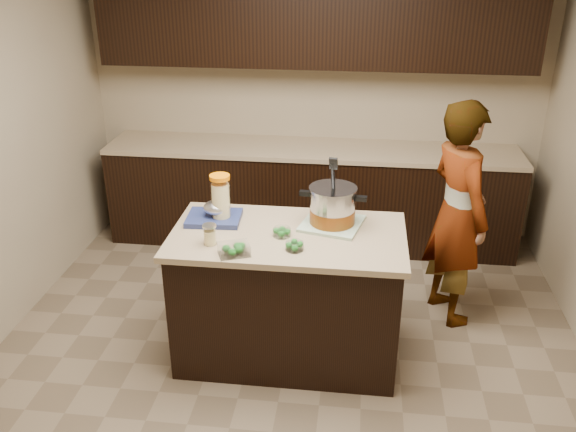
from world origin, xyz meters
name	(u,v)px	position (x,y,z in m)	size (l,w,h in m)	color
ground_plane	(288,351)	(0.00, 0.00, 0.00)	(4.00, 4.00, 0.00)	brown
room_shell	(288,105)	(0.00, 0.00, 1.71)	(4.04, 4.04, 2.72)	tan
back_cabinets	(312,141)	(0.00, 1.74, 0.94)	(3.60, 0.63, 2.33)	black
island	(288,295)	(0.00, 0.00, 0.45)	(1.46, 0.81, 0.90)	black
dish_towel	(332,224)	(0.26, 0.16, 0.91)	(0.36, 0.36, 0.02)	#5E8C5F
stock_pot	(333,208)	(0.26, 0.16, 1.02)	(0.43, 0.34, 0.43)	#B7B7BC
lemonade_pitcher	(221,200)	(-0.45, 0.12, 1.05)	(0.15, 0.15, 0.31)	beige
mason_jar	(210,235)	(-0.45, -0.20, 0.96)	(0.10, 0.10, 0.14)	beige
broccoli_tub_left	(282,232)	(-0.03, -0.04, 0.92)	(0.14, 0.14, 0.05)	silver
broccoli_tub_right	(294,246)	(0.06, -0.21, 0.92)	(0.12, 0.12, 0.05)	silver
broccoli_tub_rect	(234,250)	(-0.28, -0.31, 0.93)	(0.21, 0.19, 0.06)	silver
blue_tray	(215,214)	(-0.49, 0.13, 0.95)	(0.36, 0.29, 0.13)	navy
person	(457,214)	(1.12, 0.62, 0.81)	(0.59, 0.39, 1.63)	gray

